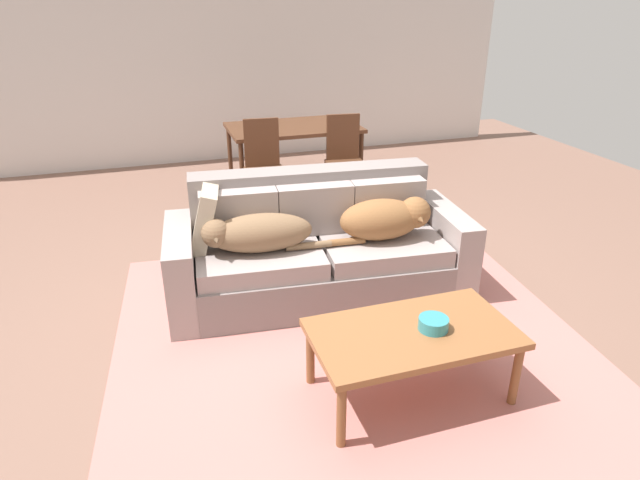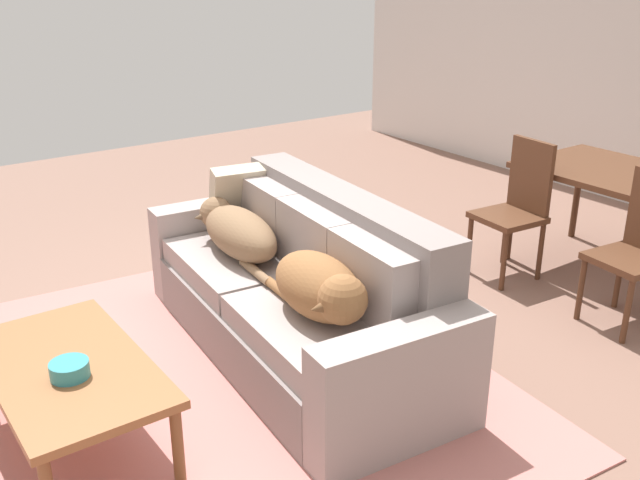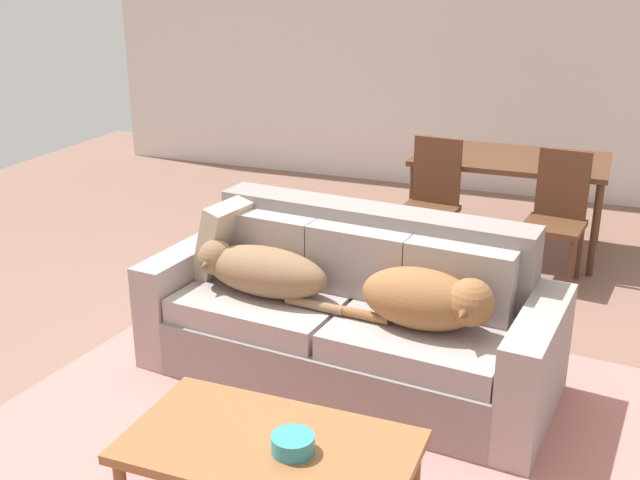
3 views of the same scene
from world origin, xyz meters
TOP-DOWN VIEW (x-y plane):
  - ground_plane at (0.00, 0.00)m, footprint 10.00×10.00m
  - area_rug at (0.06, -0.67)m, footprint 3.34×3.27m
  - couch at (0.06, 0.07)m, footprint 2.28×1.09m
  - dog_on_left_cushion at (-0.43, -0.06)m, footprint 0.90×0.38m
  - dog_on_right_cushion at (0.53, -0.14)m, footprint 0.79×0.41m
  - throw_pillow_by_left_arm at (-0.74, 0.19)m, footprint 0.30×0.48m
  - coffee_table at (0.19, -1.27)m, footprint 1.13×0.63m
  - bowl_on_coffee_table at (0.30, -1.29)m, footprint 0.17×0.17m
  - dining_table at (0.54, 2.44)m, footprint 1.45×0.88m
  - dining_chair_near_left at (0.06, 1.86)m, footprint 0.43×0.43m
  - dining_chair_near_right at (0.96, 1.88)m, footprint 0.44×0.44m

SIDE VIEW (x-z plane):
  - ground_plane at x=0.00m, z-range 0.00..0.00m
  - area_rug at x=0.06m, z-range 0.00..0.01m
  - couch at x=0.06m, z-range -0.11..0.80m
  - coffee_table at x=0.19m, z-range 0.17..0.61m
  - bowl_on_coffee_table at x=0.30m, z-range 0.43..0.50m
  - dining_chair_near_right at x=0.96m, z-range 0.04..0.97m
  - dining_chair_near_left at x=0.06m, z-range 0.04..1.00m
  - dog_on_left_cushion at x=-0.43m, z-range 0.46..0.73m
  - dog_on_right_cushion at x=0.53m, z-range 0.46..0.77m
  - throw_pillow_by_left_arm at x=-0.74m, z-range 0.43..0.90m
  - dining_table at x=0.54m, z-range 0.31..1.05m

